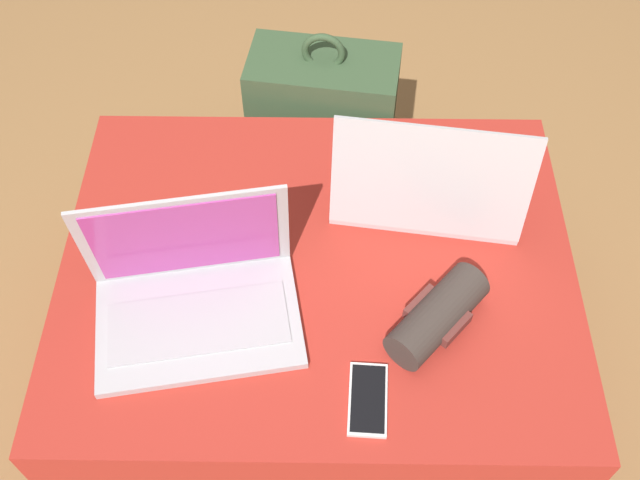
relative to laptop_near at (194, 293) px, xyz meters
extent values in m
plane|color=#9E7042|center=(0.22, 0.11, -0.48)|extent=(14.00, 14.00, 0.00)
cube|color=maroon|center=(0.22, 0.11, -0.46)|extent=(0.95, 0.75, 0.05)
cube|color=#B22D23|center=(0.22, 0.11, -0.24)|extent=(0.99, 0.79, 0.38)
cube|color=#B7B7BC|center=(0.01, -0.04, -0.04)|extent=(0.40, 0.29, 0.02)
cube|color=#B2B2B7|center=(0.01, -0.04, -0.03)|extent=(0.34, 0.18, 0.00)
cube|color=#B7B7BC|center=(-0.01, 0.07, 0.08)|extent=(0.36, 0.09, 0.23)
cube|color=#B23D93|center=(-0.01, 0.06, 0.08)|extent=(0.32, 0.08, 0.21)
cube|color=silver|center=(0.44, 0.30, -0.04)|extent=(0.40, 0.29, 0.02)
cube|color=#9E9EA3|center=(0.44, 0.30, -0.03)|extent=(0.34, 0.18, 0.00)
cube|color=silver|center=(0.43, 0.20, 0.08)|extent=(0.37, 0.10, 0.24)
cube|color=#B23D93|center=(0.43, 0.20, 0.08)|extent=(0.33, 0.08, 0.21)
cube|color=white|center=(0.31, -0.18, -0.05)|extent=(0.07, 0.14, 0.01)
cube|color=black|center=(0.31, -0.18, -0.04)|extent=(0.06, 0.12, 0.00)
cube|color=#385133|center=(0.22, 0.62, -0.24)|extent=(0.37, 0.23, 0.49)
cube|color=#2F452B|center=(0.24, 0.73, -0.33)|extent=(0.28, 0.10, 0.22)
torus|color=#385133|center=(0.22, 0.62, 0.03)|extent=(0.10, 0.03, 0.10)
cylinder|color=#3D332D|center=(0.43, -0.03, -0.01)|extent=(0.20, 0.21, 0.08)
cube|color=brown|center=(0.43, -0.03, -0.01)|extent=(0.12, 0.12, 0.02)
camera|label=1|loc=(0.23, -0.71, 1.13)|focal=42.00mm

